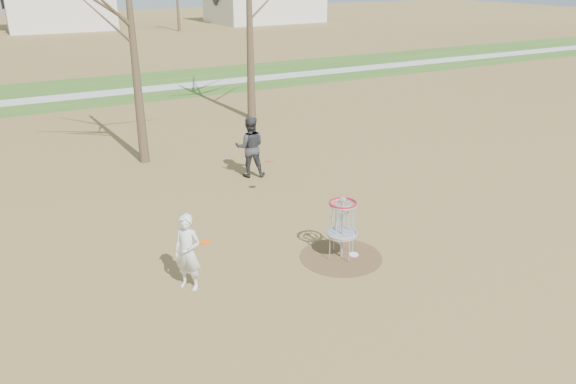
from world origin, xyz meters
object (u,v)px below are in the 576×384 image
object	(u,v)px
player_throwing	(250,147)
disc_golf_basket	(342,219)
player_standing	(188,252)
disc_grounded	(353,254)

from	to	relation	value
player_throwing	disc_golf_basket	distance (m)	5.64
disc_golf_basket	player_standing	bearing A→B (deg)	173.27
player_throwing	disc_golf_basket	world-z (taller)	player_throwing
disc_grounded	player_standing	bearing A→B (deg)	172.75
disc_golf_basket	player_throwing	bearing A→B (deg)	85.33
disc_grounded	disc_golf_basket	size ratio (longest dim) A/B	0.16
player_throwing	disc_golf_basket	xyz separation A→B (m)	(-0.46, -5.62, -0.00)
player_standing	disc_grounded	bearing A→B (deg)	43.63
player_standing	disc_grounded	xyz separation A→B (m)	(3.60, -0.46, -0.76)
player_throwing	disc_grounded	distance (m)	5.76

